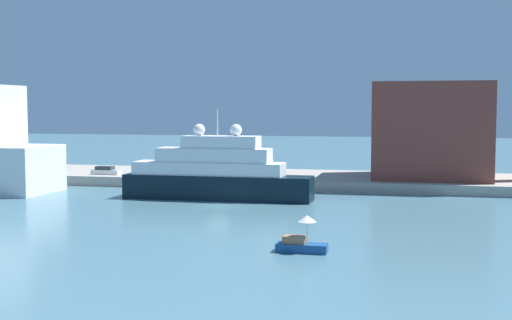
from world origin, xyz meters
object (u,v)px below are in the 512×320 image
small_motorboat (301,241)px  parked_car (106,171)px  large_yacht (215,174)px  harbor_building (431,130)px  person_figure (134,170)px  mooring_bollard (303,178)px

small_motorboat → parked_car: small_motorboat is taller
large_yacht → harbor_building: bearing=36.3°
large_yacht → person_figure: bearing=141.1°
small_motorboat → parked_car: size_ratio=0.94×
large_yacht → harbor_building: harbor_building is taller
large_yacht → harbor_building: 33.94m
small_motorboat → mooring_bollard: small_motorboat is taller
small_motorboat → harbor_building: harbor_building is taller
small_motorboat → harbor_building: bearing=77.4°
harbor_building → parked_car: (-48.53, -6.60, -6.39)m
parked_car → small_motorboat: bearing=-48.8°
small_motorboat → mooring_bollard: 41.31m
harbor_building → person_figure: size_ratio=10.40×
harbor_building → parked_car: harbor_building is taller
mooring_bollard → small_motorboat: bearing=-80.9°
parked_car → mooring_bollard: 31.07m
parked_car → person_figure: person_figure is taller
small_motorboat → parked_car: 56.96m
person_figure → mooring_bollard: size_ratio=2.27×
mooring_bollard → parked_car: bearing=176.2°
small_motorboat → person_figure: bearing=127.4°
small_motorboat → parked_car: bearing=131.2°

